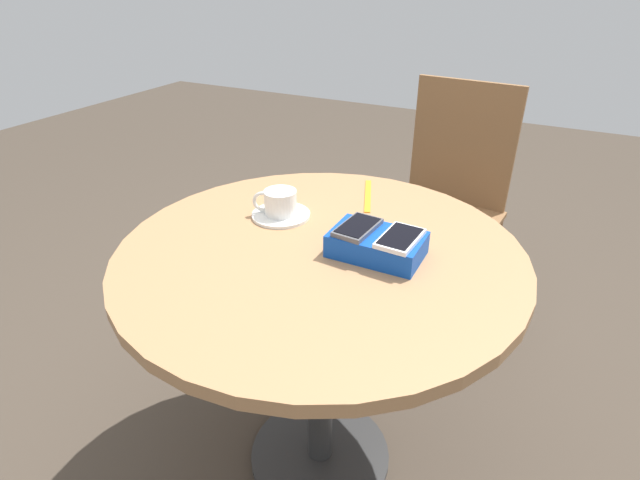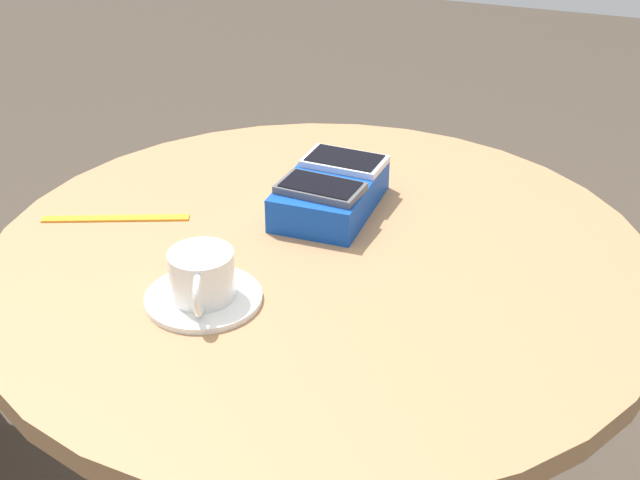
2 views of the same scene
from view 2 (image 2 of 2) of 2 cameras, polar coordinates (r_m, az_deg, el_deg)
name	(u,v)px [view 2 (image 2 of 2)]	position (r m, az deg, el deg)	size (l,w,h in m)	color
round_table	(320,323)	(1.30, 0.00, -5.36)	(0.93, 0.93, 0.71)	#2D2D2D
phone_box	(330,194)	(1.33, 0.64, 2.98)	(0.20, 0.13, 0.05)	#0F42AD
phone_white	(345,161)	(1.36, 1.59, 5.09)	(0.08, 0.12, 0.01)	silver
phone_gray	(320,188)	(1.28, 0.02, 3.36)	(0.08, 0.13, 0.01)	#515156
saucer	(204,298)	(1.14, -7.46, -3.70)	(0.15, 0.15, 0.01)	white
coffee_cup	(202,275)	(1.12, -7.59, -2.23)	(0.11, 0.08, 0.06)	white
lanyard_strap	(115,218)	(1.35, -12.96, 1.36)	(0.22, 0.02, 0.00)	orange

